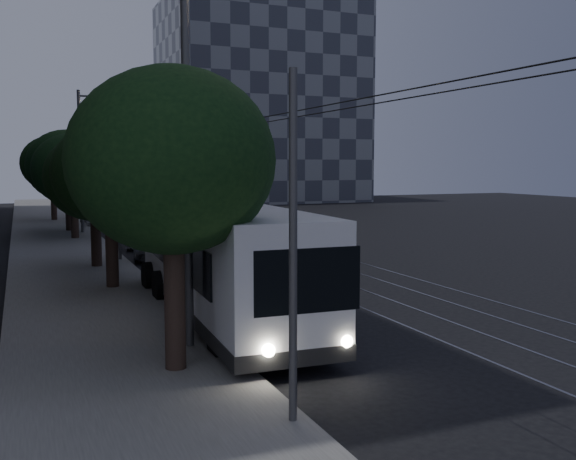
# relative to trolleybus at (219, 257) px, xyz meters

# --- Properties ---
(ground) EXTENTS (120.00, 120.00, 0.00)m
(ground) POSITION_rel_trolleybus_xyz_m (4.10, 1.65, -1.75)
(ground) COLOR black
(ground) RESTS_ON ground
(sidewalk) EXTENTS (5.00, 90.00, 0.15)m
(sidewalk) POSITION_rel_trolleybus_xyz_m (-3.40, 21.65, -1.68)
(sidewalk) COLOR slate
(sidewalk) RESTS_ON ground
(tram_rails) EXTENTS (4.52, 90.00, 0.02)m
(tram_rails) POSITION_rel_trolleybus_xyz_m (6.60, 21.65, -1.75)
(tram_rails) COLOR gray
(tram_rails) RESTS_ON ground
(overhead_wires) EXTENTS (2.23, 90.00, 6.00)m
(overhead_wires) POSITION_rel_trolleybus_xyz_m (-0.87, 21.65, 1.71)
(overhead_wires) COLOR black
(overhead_wires) RESTS_ON ground
(building_distant_right) EXTENTS (22.00, 18.00, 24.00)m
(building_distant_right) POSITION_rel_trolleybus_xyz_m (22.10, 56.65, 10.25)
(building_distant_right) COLOR #3A3E4A
(building_distant_right) RESTS_ON ground
(trolleybus) EXTENTS (3.14, 12.81, 5.63)m
(trolleybus) POSITION_rel_trolleybus_xyz_m (0.00, 0.00, 0.00)
(trolleybus) COLOR silver
(trolleybus) RESTS_ON ground
(pickup_silver) EXTENTS (3.95, 5.89, 1.50)m
(pickup_silver) POSITION_rel_trolleybus_xyz_m (1.02, 12.44, -1.00)
(pickup_silver) COLOR #A9ACB1
(pickup_silver) RESTS_ON ground
(car_white_a) EXTENTS (3.41, 4.80, 1.52)m
(car_white_a) POSITION_rel_trolleybus_xyz_m (1.07, 16.64, -1.00)
(car_white_a) COLOR silver
(car_white_a) RESTS_ON ground
(car_white_b) EXTENTS (3.43, 4.91, 1.32)m
(car_white_b) POSITION_rel_trolleybus_xyz_m (1.36, 22.90, -1.09)
(car_white_b) COLOR silver
(car_white_b) RESTS_ON ground
(car_white_c) EXTENTS (1.71, 4.16, 1.34)m
(car_white_c) POSITION_rel_trolleybus_xyz_m (-0.20, 30.20, -1.08)
(car_white_c) COLOR #B4B3B8
(car_white_c) RESTS_ON ground
(car_white_d) EXTENTS (2.23, 4.26, 1.39)m
(car_white_d) POSITION_rel_trolleybus_xyz_m (0.40, 36.44, -1.06)
(car_white_d) COLOR silver
(car_white_d) RESTS_ON ground
(tree_0) EXTENTS (4.31, 4.31, 6.47)m
(tree_0) POSITION_rel_trolleybus_xyz_m (-2.40, -4.84, 2.76)
(tree_0) COLOR black
(tree_0) RESTS_ON ground
(tree_1) EXTENTS (3.97, 3.97, 5.96)m
(tree_1) POSITION_rel_trolleybus_xyz_m (-2.40, 5.06, 2.39)
(tree_1) COLOR black
(tree_1) RESTS_ON ground
(tree_2) EXTENTS (4.13, 4.13, 5.79)m
(tree_2) POSITION_rel_trolleybus_xyz_m (-2.40, 10.06, 2.16)
(tree_2) COLOR black
(tree_2) RESTS_ON ground
(tree_3) EXTENTS (4.69, 4.69, 6.26)m
(tree_3) POSITION_rel_trolleybus_xyz_m (-2.40, 21.35, 2.38)
(tree_3) COLOR black
(tree_3) RESTS_ON ground
(tree_4) EXTENTS (5.17, 5.17, 6.69)m
(tree_4) POSITION_rel_trolleybus_xyz_m (-2.40, 26.00, 2.59)
(tree_4) COLOR black
(tree_4) RESTS_ON ground
(tree_5) EXTENTS (4.72, 4.72, 6.64)m
(tree_5) POSITION_rel_trolleybus_xyz_m (-2.90, 34.93, 2.74)
(tree_5) COLOR black
(tree_5) RESTS_ON ground
(streetlamp_near) EXTENTS (2.30, 0.44, 9.41)m
(streetlamp_near) POSITION_rel_trolleybus_xyz_m (-1.29, -3.26, 3.95)
(streetlamp_near) COLOR #4F4F51
(streetlamp_near) RESTS_ON ground
(streetlamp_far) EXTENTS (2.22, 0.44, 9.06)m
(streetlamp_far) POSITION_rel_trolleybus_xyz_m (-1.30, 24.48, 3.76)
(streetlamp_far) COLOR #4F4F51
(streetlamp_far) RESTS_ON ground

